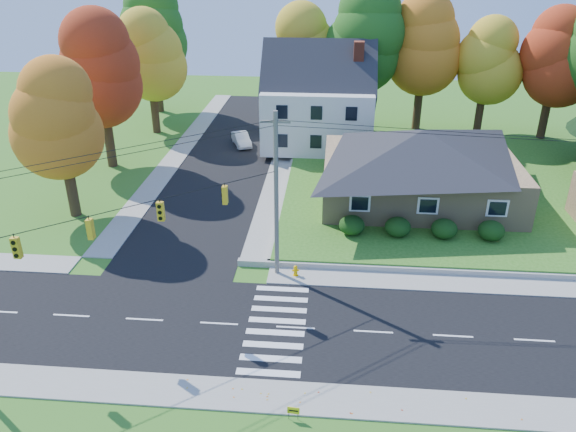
# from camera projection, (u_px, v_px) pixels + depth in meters

# --- Properties ---
(ground) EXTENTS (120.00, 120.00, 0.00)m
(ground) POSITION_uv_depth(u_px,v_px,m) (295.00, 328.00, 28.98)
(ground) COLOR #3D7923
(road_main) EXTENTS (90.00, 8.00, 0.02)m
(road_main) POSITION_uv_depth(u_px,v_px,m) (295.00, 328.00, 28.98)
(road_main) COLOR black
(road_main) RESTS_ON ground
(road_cross) EXTENTS (8.00, 44.00, 0.02)m
(road_cross) POSITION_uv_depth(u_px,v_px,m) (232.00, 154.00, 52.88)
(road_cross) COLOR black
(road_cross) RESTS_ON ground
(sidewalk_north) EXTENTS (90.00, 2.00, 0.08)m
(sidewalk_north) POSITION_uv_depth(u_px,v_px,m) (302.00, 276.00, 33.44)
(sidewalk_north) COLOR #9C9A90
(sidewalk_north) RESTS_ON ground
(sidewalk_south) EXTENTS (90.00, 2.00, 0.08)m
(sidewalk_south) POSITION_uv_depth(u_px,v_px,m) (287.00, 398.00, 24.49)
(sidewalk_south) COLOR #9C9A90
(sidewalk_south) RESTS_ON ground
(lawn) EXTENTS (30.00, 30.00, 0.50)m
(lawn) POSITION_uv_depth(u_px,v_px,m) (470.00, 179.00, 46.66)
(lawn) COLOR #3D7923
(lawn) RESTS_ON ground
(ranch_house) EXTENTS (14.60, 10.60, 5.40)m
(ranch_house) POSITION_uv_depth(u_px,v_px,m) (420.00, 164.00, 41.25)
(ranch_house) COLOR tan
(ranch_house) RESTS_ON lawn
(colonial_house) EXTENTS (10.40, 8.40, 9.60)m
(colonial_house) POSITION_uv_depth(u_px,v_px,m) (319.00, 102.00, 52.04)
(colonial_house) COLOR silver
(colonial_house) RESTS_ON lawn
(hedge_row) EXTENTS (10.70, 1.70, 1.27)m
(hedge_row) POSITION_uv_depth(u_px,v_px,m) (421.00, 228.00, 36.67)
(hedge_row) COLOR #163A10
(hedge_row) RESTS_ON lawn
(traffic_infrastructure) EXTENTS (38.10, 10.66, 10.00)m
(traffic_infrastructure) POSITION_uv_depth(u_px,v_px,m) (295.00, 227.00, 27.95)
(traffic_infrastructure) COLOR #666059
(traffic_infrastructure) RESTS_ON ground
(tree_lot_0) EXTENTS (6.72, 6.72, 12.51)m
(tree_lot_0) POSITION_uv_depth(u_px,v_px,m) (301.00, 50.00, 55.94)
(tree_lot_0) COLOR #3F2A19
(tree_lot_0) RESTS_ON lawn
(tree_lot_1) EXTENTS (7.84, 7.84, 14.60)m
(tree_lot_1) POSITION_uv_depth(u_px,v_px,m) (363.00, 39.00, 54.00)
(tree_lot_1) COLOR #3F2A19
(tree_lot_1) RESTS_ON lawn
(tree_lot_2) EXTENTS (7.28, 7.28, 13.56)m
(tree_lot_2) POSITION_uv_depth(u_px,v_px,m) (424.00, 45.00, 54.71)
(tree_lot_2) COLOR #3F2A19
(tree_lot_2) RESTS_ON lawn
(tree_lot_3) EXTENTS (6.16, 6.16, 11.47)m
(tree_lot_3) POSITION_uv_depth(u_px,v_px,m) (487.00, 61.00, 53.92)
(tree_lot_3) COLOR #3F2A19
(tree_lot_3) RESTS_ON lawn
(tree_lot_4) EXTENTS (6.72, 6.72, 12.51)m
(tree_lot_4) POSITION_uv_depth(u_px,v_px,m) (557.00, 57.00, 52.28)
(tree_lot_4) COLOR #3F2A19
(tree_lot_4) RESTS_ON lawn
(tree_west_0) EXTENTS (6.16, 6.16, 11.47)m
(tree_west_0) POSITION_uv_depth(u_px,v_px,m) (59.00, 120.00, 37.91)
(tree_west_0) COLOR #3F2A19
(tree_west_0) RESTS_ON ground
(tree_west_1) EXTENTS (7.28, 7.28, 13.56)m
(tree_west_1) POSITION_uv_depth(u_px,v_px,m) (99.00, 70.00, 46.37)
(tree_west_1) COLOR #3F2A19
(tree_west_1) RESTS_ON ground
(tree_west_2) EXTENTS (6.72, 6.72, 12.51)m
(tree_west_2) POSITION_uv_depth(u_px,v_px,m) (149.00, 56.00, 55.53)
(tree_west_2) COLOR #3F2A19
(tree_west_2) RESTS_ON ground
(tree_west_3) EXTENTS (7.84, 7.84, 14.60)m
(tree_west_3) POSITION_uv_depth(u_px,v_px,m) (152.00, 31.00, 62.28)
(tree_west_3) COLOR #3F2A19
(tree_west_3) RESTS_ON ground
(white_car) EXTENTS (2.61, 3.98, 1.24)m
(white_car) POSITION_uv_depth(u_px,v_px,m) (241.00, 139.00, 54.80)
(white_car) COLOR silver
(white_car) RESTS_ON road_cross
(fire_hydrant) EXTENTS (0.42, 0.33, 0.73)m
(fire_hydrant) POSITION_uv_depth(u_px,v_px,m) (296.00, 271.00, 33.32)
(fire_hydrant) COLOR #F8B100
(fire_hydrant) RESTS_ON ground
(yard_sign) EXTENTS (0.52, 0.07, 0.65)m
(yard_sign) POSITION_uv_depth(u_px,v_px,m) (293.00, 411.00, 23.23)
(yard_sign) COLOR black
(yard_sign) RESTS_ON ground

